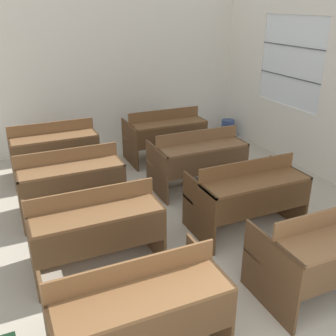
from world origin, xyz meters
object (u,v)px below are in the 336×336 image
at_px(bench_front_left, 137,308).
at_px(bench_third_right, 198,158).
at_px(bench_second_right, 247,193).
at_px(bench_back_right, 165,133).
at_px(wastepaper_bin, 228,128).
at_px(bench_second_left, 95,226).
at_px(bench_third_left, 70,180).
at_px(bench_back_left, 54,148).
at_px(bench_front_right, 329,249).

distance_m(bench_front_left, bench_third_right, 3.12).
relative_size(bench_front_left, bench_third_right, 1.00).
bearing_deg(bench_third_right, bench_second_right, -90.15).
relative_size(bench_back_right, wastepaper_bin, 3.76).
height_order(bench_front_left, bench_second_right, same).
height_order(bench_front_left, bench_second_left, same).
bearing_deg(bench_back_right, bench_third_left, -145.89).
bearing_deg(bench_third_right, wastepaper_bin, 48.04).
distance_m(bench_front_left, bench_back_left, 3.79).
xyz_separation_m(bench_second_left, bench_back_right, (1.88, 2.52, 0.00)).
xyz_separation_m(bench_third_right, bench_back_right, (0.03, 1.26, 0.00)).
bearing_deg(bench_second_left, bench_back_left, 90.14).
height_order(bench_front_right, bench_third_left, same).
bearing_deg(bench_back_right, bench_second_right, -90.76).
xyz_separation_m(bench_second_right, bench_back_right, (0.03, 2.53, 0.00)).
distance_m(bench_second_left, bench_second_right, 1.84).
distance_m(bench_third_left, bench_back_left, 1.29).
bearing_deg(bench_front_right, bench_second_right, 91.72).
relative_size(bench_back_left, wastepaper_bin, 3.76).
relative_size(bench_front_right, wastepaper_bin, 3.76).
relative_size(bench_third_left, bench_back_left, 1.00).
bearing_deg(bench_front_left, bench_second_right, 34.19).
relative_size(bench_third_right, bench_back_left, 1.00).
relative_size(bench_front_left, bench_third_left, 1.00).
bearing_deg(bench_third_right, bench_front_right, -89.22).
relative_size(bench_front_left, bench_back_left, 1.00).
bearing_deg(bench_back_left, bench_third_right, -34.67).
distance_m(bench_front_left, bench_back_right, 4.22).
relative_size(bench_second_left, bench_second_right, 1.00).
bearing_deg(bench_back_left, bench_second_right, -53.98).
relative_size(bench_back_left, bench_back_right, 1.00).
distance_m(bench_front_left, bench_second_right, 2.23).
xyz_separation_m(bench_third_right, bench_back_left, (-1.85, 1.28, 0.00)).
relative_size(bench_second_right, wastepaper_bin, 3.76).
bearing_deg(wastepaper_bin, bench_front_left, -128.86).
distance_m(bench_back_left, wastepaper_bin, 3.66).
bearing_deg(bench_second_right, bench_front_left, -145.81).
height_order(bench_front_left, bench_third_right, same).
relative_size(bench_second_right, bench_back_left, 1.00).
bearing_deg(bench_third_left, bench_back_left, 89.88).
bearing_deg(bench_third_left, bench_second_left, -89.60).
bearing_deg(bench_front_left, wastepaper_bin, 51.14).
xyz_separation_m(bench_front_left, bench_third_right, (1.84, 2.51, 0.00)).
relative_size(bench_front_left, bench_front_right, 1.00).
height_order(bench_front_right, wastepaper_bin, bench_front_right).
bearing_deg(bench_third_left, bench_back_right, 34.11).
height_order(bench_front_right, bench_second_left, same).
relative_size(bench_third_right, bench_back_right, 1.00).
bearing_deg(bench_front_right, bench_second_left, 146.08).
xyz_separation_m(bench_third_left, bench_back_left, (0.00, 1.29, 0.00)).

